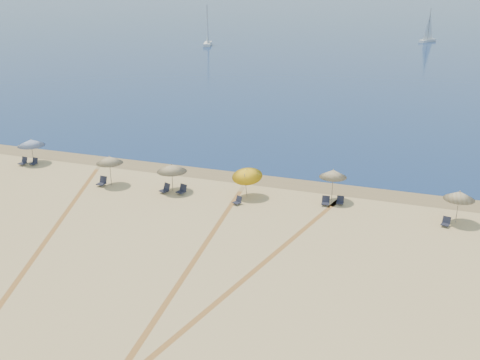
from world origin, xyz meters
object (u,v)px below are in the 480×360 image
(umbrella_5, at_px, (459,195))
(chair_0, at_px, (23,162))
(umbrella_2, at_px, (172,168))
(chair_4, at_px, (182,190))
(chair_7, at_px, (340,201))
(umbrella_0, at_px, (31,143))
(chair_1, at_px, (34,162))
(umbrella_4, at_px, (333,174))
(sailboat_0, at_px, (208,33))
(chair_3, at_px, (165,189))
(chair_2, at_px, (102,182))
(chair_5, at_px, (238,201))
(chair_6, at_px, (326,201))
(chair_8, at_px, (446,222))
(umbrella_3, at_px, (247,173))
(sailboat_2, at_px, (428,32))
(umbrella_1, at_px, (109,160))

(umbrella_5, relative_size, chair_0, 3.11)
(umbrella_2, height_order, chair_4, umbrella_2)
(umbrella_2, xyz_separation_m, chair_7, (12.66, 1.63, -1.62))
(umbrella_0, height_order, chair_1, umbrella_0)
(umbrella_4, xyz_separation_m, sailboat_0, (-43.68, 82.85, 0.55))
(chair_0, height_order, chair_3, chair_3)
(chair_2, bearing_deg, chair_5, 4.30)
(umbrella_5, bearing_deg, chair_1, 178.98)
(umbrella_5, xyz_separation_m, sailboat_0, (-52.30, 83.89, 0.72))
(chair_6, height_order, chair_8, chair_6)
(umbrella_2, distance_m, umbrella_3, 5.84)
(umbrella_5, distance_m, chair_6, 9.06)
(umbrella_3, relative_size, chair_4, 2.97)
(chair_1, height_order, sailboat_0, sailboat_0)
(umbrella_5, distance_m, sailboat_2, 107.64)
(sailboat_0, bearing_deg, chair_3, -87.20)
(umbrella_4, bearing_deg, sailboat_2, 88.03)
(chair_0, relative_size, chair_7, 1.23)
(sailboat_2, bearing_deg, chair_6, -59.97)
(chair_5, height_order, chair_7, chair_7)
(umbrella_4, bearing_deg, chair_3, -168.35)
(umbrella_3, bearing_deg, umbrella_5, 1.11)
(chair_0, distance_m, chair_4, 16.06)
(umbrella_2, bearing_deg, chair_0, 174.86)
(sailboat_2, bearing_deg, umbrella_2, -66.06)
(chair_0, xyz_separation_m, chair_5, (20.67, -2.17, -0.04))
(umbrella_3, distance_m, chair_2, 11.77)
(chair_2, bearing_deg, umbrella_1, 35.75)
(umbrella_3, height_order, chair_7, umbrella_3)
(umbrella_0, bearing_deg, chair_4, -8.63)
(umbrella_1, distance_m, umbrella_5, 25.81)
(chair_1, distance_m, sailboat_2, 111.00)
(chair_5, height_order, sailboat_2, sailboat_2)
(chair_0, relative_size, chair_4, 0.89)
(chair_0, height_order, chair_1, chair_0)
(umbrella_5, distance_m, chair_5, 15.18)
(sailboat_2, bearing_deg, chair_4, -65.56)
(umbrella_4, height_order, chair_4, umbrella_4)
(chair_5, relative_size, sailboat_0, 0.08)
(umbrella_0, distance_m, umbrella_5, 35.17)
(chair_3, distance_m, chair_7, 13.21)
(chair_6, bearing_deg, chair_7, 21.45)
(chair_0, relative_size, chair_8, 1.04)
(sailboat_0, bearing_deg, chair_7, -79.30)
(chair_6, distance_m, chair_8, 8.31)
(umbrella_2, xyz_separation_m, umbrella_3, (5.79, 0.75, 0.00))
(sailboat_0, xyz_separation_m, sailboat_2, (47.34, 23.64, -0.35))
(chair_6, height_order, sailboat_0, sailboat_0)
(umbrella_1, relative_size, chair_2, 3.21)
(umbrella_2, relative_size, chair_4, 2.74)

